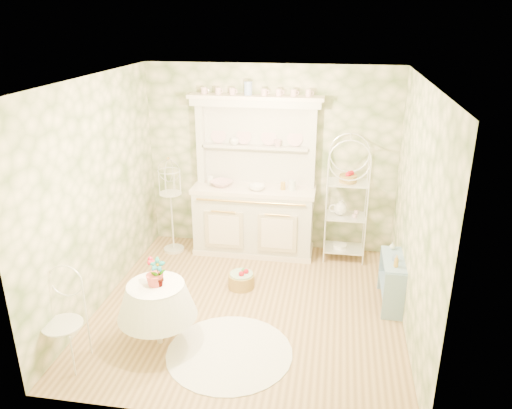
% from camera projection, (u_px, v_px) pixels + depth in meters
% --- Properties ---
extents(floor, '(3.60, 3.60, 0.00)m').
position_uv_depth(floor, '(249.00, 308.00, 6.04)').
color(floor, tan).
rests_on(floor, ground).
extents(ceiling, '(3.60, 3.60, 0.00)m').
position_uv_depth(ceiling, '(248.00, 80.00, 5.07)').
color(ceiling, white).
rests_on(ceiling, floor).
extents(wall_left, '(3.60, 3.60, 0.00)m').
position_uv_depth(wall_left, '(97.00, 195.00, 5.82)').
color(wall_left, beige).
rests_on(wall_left, floor).
extents(wall_right, '(3.60, 3.60, 0.00)m').
position_uv_depth(wall_right, '(416.00, 214.00, 5.28)').
color(wall_right, beige).
rests_on(wall_right, floor).
extents(wall_back, '(3.60, 3.60, 0.00)m').
position_uv_depth(wall_back, '(271.00, 160.00, 7.21)').
color(wall_back, beige).
rests_on(wall_back, floor).
extents(wall_front, '(3.60, 3.60, 0.00)m').
position_uv_depth(wall_front, '(208.00, 285.00, 3.89)').
color(wall_front, beige).
rests_on(wall_front, floor).
extents(kitchen_dresser, '(1.87, 0.61, 2.29)m').
position_uv_depth(kitchen_dresser, '(254.00, 178.00, 7.05)').
color(kitchen_dresser, silver).
rests_on(kitchen_dresser, floor).
extents(bakers_rack, '(0.56, 0.40, 1.79)m').
position_uv_depth(bakers_rack, '(347.00, 200.00, 6.96)').
color(bakers_rack, white).
rests_on(bakers_rack, floor).
extents(side_shelf, '(0.29, 0.70, 0.59)m').
position_uv_depth(side_shelf, '(391.00, 282.00, 6.01)').
color(side_shelf, '#81A5C2').
rests_on(side_shelf, floor).
extents(round_table, '(0.75, 0.75, 0.64)m').
position_uv_depth(round_table, '(158.00, 317.00, 5.29)').
color(round_table, white).
rests_on(round_table, floor).
extents(cafe_chair, '(0.46, 0.46, 0.97)m').
position_uv_depth(cafe_chair, '(62.00, 322.00, 4.92)').
color(cafe_chair, white).
rests_on(cafe_chair, floor).
extents(birdcage_stand, '(0.36, 0.36, 1.35)m').
position_uv_depth(birdcage_stand, '(171.00, 208.00, 7.25)').
color(birdcage_stand, white).
rests_on(birdcage_stand, floor).
extents(floor_basket, '(0.47, 0.47, 0.24)m').
position_uv_depth(floor_basket, '(241.00, 279.00, 6.45)').
color(floor_basket, '#AD8943').
rests_on(floor_basket, floor).
extents(lace_rug, '(1.43, 1.43, 0.01)m').
position_uv_depth(lace_rug, '(229.00, 352.00, 5.23)').
color(lace_rug, white).
rests_on(lace_rug, floor).
extents(bowl_floral, '(0.41, 0.41, 0.08)m').
position_uv_depth(bowl_floral, '(222.00, 185.00, 7.17)').
color(bowl_floral, white).
rests_on(bowl_floral, kitchen_dresser).
extents(bowl_white, '(0.27, 0.27, 0.07)m').
position_uv_depth(bowl_white, '(257.00, 189.00, 7.00)').
color(bowl_white, white).
rests_on(bowl_white, kitchen_dresser).
extents(cup_left, '(0.15, 0.15, 0.10)m').
position_uv_depth(cup_left, '(234.00, 143.00, 7.08)').
color(cup_left, white).
rests_on(cup_left, kitchen_dresser).
extents(cup_right, '(0.12, 0.12, 0.10)m').
position_uv_depth(cup_right, '(278.00, 145.00, 6.99)').
color(cup_right, white).
rests_on(cup_right, kitchen_dresser).
extents(potted_geranium, '(0.19, 0.16, 0.31)m').
position_uv_depth(potted_geranium, '(158.00, 274.00, 5.07)').
color(potted_geranium, '#3F7238').
rests_on(potted_geranium, round_table).
extents(bottle_amber, '(0.07, 0.07, 0.15)m').
position_uv_depth(bottle_amber, '(396.00, 262.00, 5.69)').
color(bottle_amber, '#BA8E34').
rests_on(bottle_amber, side_shelf).
extents(bottle_blue, '(0.06, 0.06, 0.10)m').
position_uv_depth(bottle_blue, '(395.00, 258.00, 5.85)').
color(bottle_blue, '#869FCF').
rests_on(bottle_blue, side_shelf).
extents(bottle_glass, '(0.08, 0.08, 0.09)m').
position_uv_depth(bottle_glass, '(392.00, 247.00, 6.13)').
color(bottle_glass, silver).
rests_on(bottle_glass, side_shelf).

